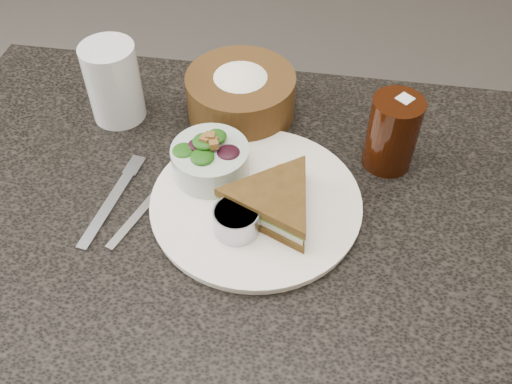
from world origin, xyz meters
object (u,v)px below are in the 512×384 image
object	(u,v)px
cola_glass	(393,130)
water_glass	(114,83)
dressing_ramekin	(237,220)
bread_basket	(241,89)
salad_bowl	(210,156)
dining_table	(239,340)
dinner_plate	(256,203)
sandwich	(275,202)

from	to	relation	value
cola_glass	water_glass	world-z (taller)	water_glass
water_glass	dressing_ramekin	bearing A→B (deg)	-42.79
bread_basket	cola_glass	world-z (taller)	cola_glass
salad_bowl	water_glass	world-z (taller)	water_glass
dining_table	bread_basket	distance (m)	0.48
dining_table	water_glass	distance (m)	0.53
bread_basket	water_glass	world-z (taller)	water_glass
dining_table	cola_glass	world-z (taller)	cola_glass
dinner_plate	cola_glass	xyz separation A→B (m)	(0.18, 0.12, 0.06)
dining_table	dressing_ramekin	world-z (taller)	dressing_ramekin
sandwich	cola_glass	world-z (taller)	cola_glass
dressing_ramekin	bread_basket	bearing A→B (deg)	98.81
dining_table	bread_basket	size ratio (longest dim) A/B	5.66
dining_table	bread_basket	world-z (taller)	bread_basket
dressing_ramekin	sandwich	bearing A→B (deg)	39.26
bread_basket	cola_glass	bearing A→B (deg)	-18.12
sandwich	dressing_ramekin	world-z (taller)	sandwich
dining_table	sandwich	xyz separation A→B (m)	(0.06, 0.00, 0.41)
dining_table	cola_glass	xyz separation A→B (m)	(0.21, 0.14, 0.44)
salad_bowl	water_glass	size ratio (longest dim) A/B	0.87
dining_table	bread_basket	xyz separation A→B (m)	(-0.03, 0.22, 0.43)
sandwich	salad_bowl	size ratio (longest dim) A/B	1.45
bread_basket	water_glass	xyz separation A→B (m)	(-0.20, -0.04, 0.02)
salad_bowl	bread_basket	xyz separation A→B (m)	(0.02, 0.16, 0.00)
sandwich	salad_bowl	world-z (taller)	salad_bowl
dinner_plate	salad_bowl	xyz separation A→B (m)	(-0.07, 0.04, 0.04)
dining_table	sandwich	distance (m)	0.41
dining_table	dinner_plate	world-z (taller)	dinner_plate
sandwich	dressing_ramekin	distance (m)	0.06
dinner_plate	water_glass	xyz separation A→B (m)	(-0.26, 0.16, 0.06)
dining_table	salad_bowl	distance (m)	0.43
dining_table	dressing_ramekin	distance (m)	0.41
dinner_plate	dining_table	bearing A→B (deg)	-147.08
salad_bowl	cola_glass	size ratio (longest dim) A/B	0.87
dressing_ramekin	bread_basket	distance (m)	0.26
dinner_plate	bread_basket	xyz separation A→B (m)	(-0.06, 0.20, 0.04)
sandwich	bread_basket	distance (m)	0.24
dinner_plate	dressing_ramekin	distance (m)	0.06
dinner_plate	dressing_ramekin	bearing A→B (deg)	-107.17
cola_glass	water_glass	xyz separation A→B (m)	(-0.44, 0.04, 0.00)
salad_bowl	bread_basket	distance (m)	0.16
sandwich	salad_bowl	xyz separation A→B (m)	(-0.10, 0.06, 0.01)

